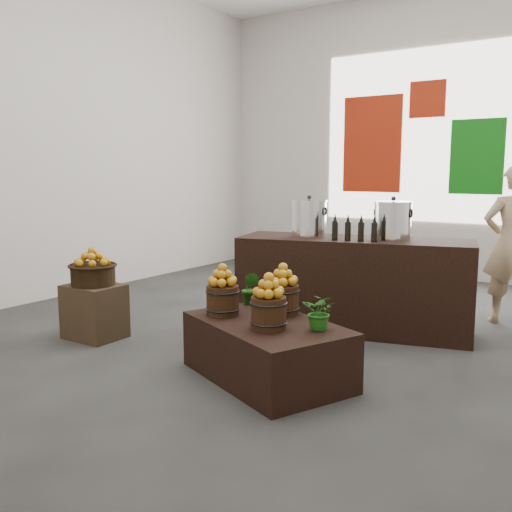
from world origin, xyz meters
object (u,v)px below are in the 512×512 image
Objects in this scene: crate at (95,311)px; shopper at (512,244)px; counter at (354,284)px; display_table at (267,350)px; stock_pot_center at (393,222)px; stock_pot_left at (309,219)px; wicker_basket at (93,275)px.

crate is 0.31× the size of shopper.
counter is at bearing 40.26° from crate.
stock_pot_center is at bearing 102.62° from display_table.
stock_pot_left is 2.05m from shopper.
wicker_basket is 0.32× the size of display_table.
stock_pot_center is (0.33, 0.09, 0.61)m from counter.
crate is 1.86m from display_table.
counter is (-0.02, 1.55, 0.23)m from display_table.
shopper reaches higher than counter.
stock_pot_left is 0.79m from stock_pot_center.
stock_pot_center reaches higher than display_table.
wicker_basket is at bearing -134.39° from stock_pot_left.
counter is 0.75m from stock_pot_left.
display_table is 0.57× the size of counter.
shopper reaches higher than stock_pot_center.
stock_pot_left reaches higher than wicker_basket.
stock_pot_left is at bearing 130.67° from display_table.
display_table is at bearing -72.74° from stock_pot_left.
crate is at bearing 0.00° from wicker_basket.
crate is at bearing -134.39° from stock_pot_left.
stock_pot_left is (-0.45, 1.44, 0.84)m from display_table.
wicker_basket reaches higher than display_table.
wicker_basket is (0.00, 0.00, 0.34)m from crate.
stock_pot_left is at bearing 9.42° from shopper.
crate is 1.47× the size of stock_pot_center.
counter is 0.70m from stock_pot_center.
counter reaches higher than wicker_basket.
crate is 4.09m from shopper.
crate is at bearing 13.40° from shopper.
wicker_basket is 4.06m from shopper.
wicker_basket is 2.77m from stock_pot_center.
shopper is (1.61, 1.24, -0.26)m from stock_pot_left.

